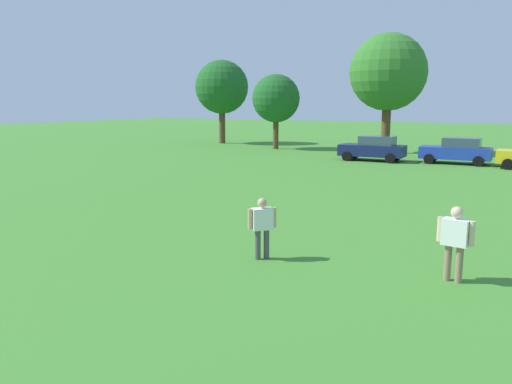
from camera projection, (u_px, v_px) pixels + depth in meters
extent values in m
plane|color=#42842D|center=(405.00, 178.00, 26.59)|extent=(160.00, 160.00, 0.00)
cylinder|color=#8C7259|center=(448.00, 262.00, 11.14)|extent=(0.15, 0.15, 0.82)
cylinder|color=#8C7259|center=(459.00, 264.00, 10.99)|extent=(0.15, 0.15, 0.82)
cube|color=white|center=(456.00, 232.00, 10.94)|extent=(0.59, 0.40, 0.58)
cylinder|color=beige|center=(440.00, 229.00, 11.15)|extent=(0.12, 0.12, 0.55)
cylinder|color=beige|center=(472.00, 234.00, 10.73)|extent=(0.12, 0.12, 0.55)
sphere|color=beige|center=(457.00, 212.00, 10.87)|extent=(0.26, 0.26, 0.26)
cylinder|color=#4C4C51|center=(258.00, 244.00, 12.65)|extent=(0.14, 0.14, 0.76)
cylinder|color=#4C4C51|center=(266.00, 244.00, 12.71)|extent=(0.14, 0.14, 0.76)
cube|color=white|center=(262.00, 219.00, 12.57)|extent=(0.56, 0.56, 0.54)
cylinder|color=tan|center=(250.00, 219.00, 12.48)|extent=(0.11, 0.11, 0.51)
cylinder|color=tan|center=(274.00, 217.00, 12.66)|extent=(0.11, 0.11, 0.51)
sphere|color=tan|center=(262.00, 203.00, 12.50)|extent=(0.24, 0.24, 0.24)
cube|color=#141E4C|center=(372.00, 150.00, 34.29)|extent=(4.30, 1.80, 0.76)
cube|color=#334756|center=(377.00, 141.00, 34.01)|extent=(2.24, 1.58, 0.60)
cylinder|color=black|center=(347.00, 156.00, 34.25)|extent=(0.64, 0.22, 0.64)
cylinder|color=black|center=(355.00, 154.00, 35.81)|extent=(0.64, 0.22, 0.64)
cylinder|color=black|center=(390.00, 158.00, 32.89)|extent=(0.64, 0.22, 0.64)
cylinder|color=black|center=(397.00, 156.00, 34.45)|extent=(0.64, 0.22, 0.64)
cube|color=#1E38AD|center=(455.00, 153.00, 32.60)|extent=(4.30, 1.80, 0.76)
cube|color=#334756|center=(462.00, 142.00, 32.32)|extent=(2.24, 1.58, 0.60)
cylinder|color=black|center=(429.00, 159.00, 32.57)|extent=(0.64, 0.22, 0.64)
cylinder|color=black|center=(434.00, 156.00, 34.13)|extent=(0.64, 0.22, 0.64)
cylinder|color=black|center=(478.00, 161.00, 31.20)|extent=(0.64, 0.22, 0.64)
cylinder|color=black|center=(481.00, 159.00, 32.76)|extent=(0.64, 0.22, 0.64)
cylinder|color=black|center=(508.00, 164.00, 29.75)|extent=(0.64, 0.22, 0.64)
cylinder|color=black|center=(509.00, 161.00, 31.31)|extent=(0.64, 0.22, 0.64)
cylinder|color=brown|center=(222.00, 127.00, 49.13)|extent=(0.59, 0.59, 3.22)
sphere|color=#1E5B23|center=(222.00, 87.00, 48.47)|extent=(5.08, 5.08, 5.08)
cylinder|color=brown|center=(276.00, 134.00, 43.12)|extent=(0.47, 0.47, 2.54)
sphere|color=#1E5B23|center=(276.00, 98.00, 42.60)|extent=(4.02, 4.02, 4.02)
cylinder|color=brown|center=(386.00, 129.00, 39.32)|extent=(0.68, 0.68, 3.70)
sphere|color=#337528|center=(388.00, 72.00, 38.57)|extent=(5.84, 5.84, 5.84)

